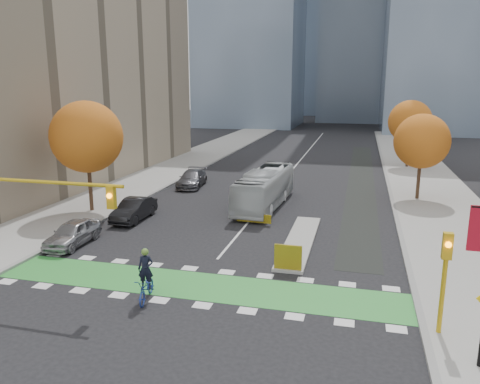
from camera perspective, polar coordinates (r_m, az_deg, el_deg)
The scene contains 21 objects.
ground at distance 21.50m, azimuth -6.83°, elevation -12.82°, with size 300.00×300.00×0.00m, color black.
sidewalk_west at distance 44.24m, azimuth -13.81°, elevation 0.53°, with size 7.00×120.00×0.15m, color gray.
sidewalk_east at distance 39.59m, azimuth 23.19°, elevation -1.60°, with size 7.00×120.00×0.15m, color gray.
curb_west at distance 42.72m, azimuth -9.66°, elevation 0.29°, with size 0.30×120.00×0.16m, color gray.
curb_east at distance 39.19m, azimuth 18.13°, elevation -1.33°, with size 0.30×120.00×0.16m, color gray.
bike_crossing at distance 22.77m, azimuth -5.45°, elevation -11.24°, with size 20.00×3.00×0.01m, color #2E8C34.
centre_line at distance 59.17m, azimuth 7.32°, elevation 3.81°, with size 0.15×70.00×0.01m, color silver.
bike_lane_paint at distance 48.88m, azimuth 14.55°, elevation 1.57°, with size 2.50×50.00×0.01m, color black.
median_island at distance 28.70m, azimuth 7.31°, elevation -5.92°, with size 1.60×10.00×0.16m, color gray.
hazard_board at distance 23.98m, azimuth 5.87°, elevation -7.91°, with size 1.40×0.12×1.30m, color yellow.
building_west at distance 50.83m, azimuth -24.38°, elevation 15.45°, with size 16.00×44.00×25.00m, color gray.
tree_west at distance 35.81m, azimuth -18.19°, elevation 6.39°, with size 5.20×5.20×8.22m.
tree_east_near at distance 40.51m, azimuth 21.28°, elevation 5.78°, with size 4.40×4.40×7.08m.
tree_east_far at distance 56.38m, azimuth 20.03°, elevation 8.05°, with size 4.80×4.80×7.65m.
traffic_signal_west at distance 23.72m, azimuth -25.74°, elevation -1.22°, with size 8.53×0.56×5.20m.
traffic_signal_east at distance 18.96m, azimuth 23.73°, elevation -8.51°, with size 0.35×0.43×4.10m.
cyclist at distance 21.33m, azimuth -11.34°, elevation -10.83°, with size 1.10×2.19×2.41m.
bus at distance 36.44m, azimuth 3.06°, elevation 0.49°, with size 2.45×10.46×2.91m, color #B4BABC.
parked_car_a at distance 29.49m, azimuth -19.75°, elevation -4.74°, with size 1.74×4.32×1.47m, color #95959A.
parked_car_b at distance 33.68m, azimuth -12.79°, elevation -2.09°, with size 1.60×4.58×1.51m, color black.
parked_car_c at distance 43.84m, azimuth -5.89°, elevation 1.63°, with size 2.11×5.18×1.50m, color #54545A.
Camera 1 is at (7.23, -17.98, 9.32)m, focal length 35.00 mm.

